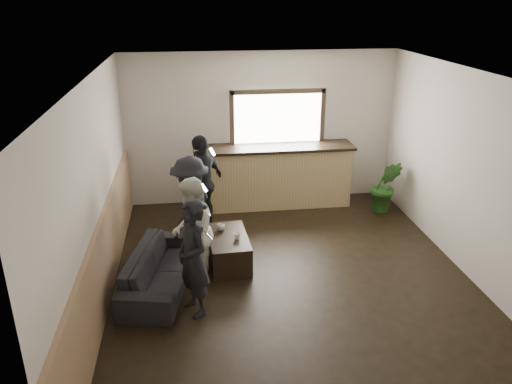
{
  "coord_description": "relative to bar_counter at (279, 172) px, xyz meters",
  "views": [
    {
      "loc": [
        -1.3,
        -5.9,
        3.74
      ],
      "look_at": [
        -0.44,
        0.4,
        1.19
      ],
      "focal_mm": 35.0,
      "sensor_mm": 36.0,
      "label": 1
    }
  ],
  "objects": [
    {
      "name": "ground",
      "position": [
        -0.3,
        -2.7,
        -0.64
      ],
      "size": [
        5.0,
        6.0,
        0.01
      ],
      "primitive_type": "cube",
      "color": "black"
    },
    {
      "name": "room_shell",
      "position": [
        -1.04,
        -2.7,
        0.83
      ],
      "size": [
        5.01,
        6.01,
        2.8
      ],
      "color": "silver",
      "rests_on": "ground"
    },
    {
      "name": "bar_counter",
      "position": [
        0.0,
        0.0,
        0.0
      ],
      "size": [
        2.7,
        0.68,
        2.13
      ],
      "color": "tan",
      "rests_on": "ground"
    },
    {
      "name": "sofa",
      "position": [
        -2.09,
        -2.61,
        -0.37
      ],
      "size": [
        1.08,
        1.95,
        0.54
      ],
      "primitive_type": "imported",
      "rotation": [
        0.0,
        0.0,
        1.36
      ],
      "color": "black",
      "rests_on": "ground"
    },
    {
      "name": "coffee_table",
      "position": [
        -1.13,
        -2.11,
        -0.42
      ],
      "size": [
        0.61,
        1.03,
        0.45
      ],
      "primitive_type": "cube",
      "rotation": [
        0.0,
        0.0,
        0.05
      ],
      "color": "black",
      "rests_on": "ground"
    },
    {
      "name": "cup_a",
      "position": [
        -1.22,
        -1.89,
        -0.15
      ],
      "size": [
        0.13,
        0.13,
        0.1
      ],
      "primitive_type": "imported",
      "rotation": [
        0.0,
        0.0,
        1.52
      ],
      "color": "silver",
      "rests_on": "coffee_table"
    },
    {
      "name": "cup_b",
      "position": [
        -1.01,
        -2.21,
        -0.15
      ],
      "size": [
        0.12,
        0.12,
        0.09
      ],
      "primitive_type": "imported",
      "rotation": [
        0.0,
        0.0,
        1.29
      ],
      "color": "silver",
      "rests_on": "coffee_table"
    },
    {
      "name": "potted_plant",
      "position": [
        1.85,
        -0.59,
        -0.15
      ],
      "size": [
        0.64,
        0.57,
        0.98
      ],
      "primitive_type": "imported",
      "rotation": [
        0.0,
        0.0,
        -0.28
      ],
      "color": "#2D6623",
      "rests_on": "ground"
    },
    {
      "name": "person_a",
      "position": [
        -1.64,
        -3.25,
        0.11
      ],
      "size": [
        0.56,
        0.65,
        1.5
      ],
      "rotation": [
        0.0,
        0.0,
        -1.11
      ],
      "color": "black",
      "rests_on": "ground"
    },
    {
      "name": "person_b",
      "position": [
        -1.64,
        -2.53,
        0.11
      ],
      "size": [
        0.65,
        0.79,
        1.5
      ],
      "rotation": [
        0.0,
        0.0,
        -1.68
      ],
      "color": "beige",
      "rests_on": "ground"
    },
    {
      "name": "person_c",
      "position": [
        -1.64,
        -1.79,
        0.14
      ],
      "size": [
        0.96,
        1.17,
        1.57
      ],
      "rotation": [
        0.0,
        0.0,
        -2.01
      ],
      "color": "black",
      "rests_on": "ground"
    },
    {
      "name": "person_d",
      "position": [
        -1.44,
        -0.85,
        0.18
      ],
      "size": [
        0.92,
        0.99,
        1.63
      ],
      "rotation": [
        0.0,
        0.0,
        -2.26
      ],
      "color": "black",
      "rests_on": "ground"
    }
  ]
}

